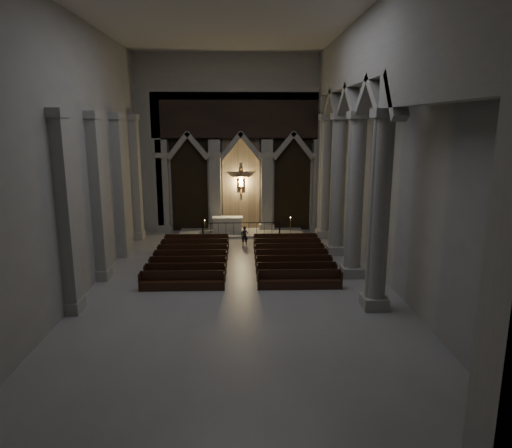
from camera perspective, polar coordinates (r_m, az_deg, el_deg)
The scene contains 11 objects.
room at distance 20.04m, azimuth -2.02°, elevation 12.86°, with size 24.00×24.10×12.00m.
sanctuary_wall at distance 31.58m, azimuth -1.93°, elevation 10.91°, with size 14.00×0.77×12.00m.
right_arcade at distance 22.05m, azimuth 12.83°, elevation 13.11°, with size 1.00×24.00×12.00m.
left_pilasters at distance 24.76m, azimuth -17.77°, elevation 3.62°, with size 0.60×13.00×8.03m.
sanctuary_step at distance 31.51m, azimuth -1.84°, elevation -1.11°, with size 8.50×2.60×0.15m, color #A09D95.
altar at distance 31.39m, azimuth -3.58°, elevation -0.05°, with size 2.07×0.83×1.05m.
altar_rail at distance 30.50m, azimuth -1.85°, elevation -0.39°, with size 5.23×0.09×1.03m.
candle_stand_left at distance 29.88m, azimuth -6.40°, elevation -1.35°, with size 0.23×0.23×1.37m.
candle_stand_right at distance 30.78m, azimuth 4.30°, elevation -0.91°, with size 0.22×0.22×1.33m.
pews at distance 24.48m, azimuth -1.86°, elevation -4.60°, with size 9.30×7.49×0.87m.
worshipper at distance 28.47m, azimuth -1.42°, elevation -1.50°, with size 0.44×0.29×1.19m, color black.
Camera 1 is at (0.08, -20.04, 7.46)m, focal length 32.00 mm.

